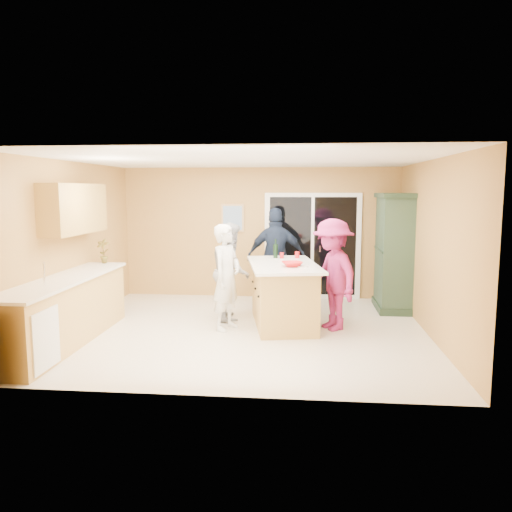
# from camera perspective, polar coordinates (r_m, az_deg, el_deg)

# --- Properties ---
(floor) EXTENTS (5.50, 5.50, 0.00)m
(floor) POSITION_cam_1_polar(r_m,az_deg,el_deg) (7.80, -1.18, -8.49)
(floor) COLOR beige
(floor) RESTS_ON ground
(ceiling) EXTENTS (5.50, 5.00, 0.10)m
(ceiling) POSITION_cam_1_polar(r_m,az_deg,el_deg) (7.51, -1.24, 10.95)
(ceiling) COLOR white
(ceiling) RESTS_ON wall_back
(wall_back) EXTENTS (5.50, 0.10, 2.60)m
(wall_back) POSITION_cam_1_polar(r_m,az_deg,el_deg) (10.02, 0.46, 2.65)
(wall_back) COLOR tan
(wall_back) RESTS_ON ground
(wall_front) EXTENTS (5.50, 0.10, 2.60)m
(wall_front) POSITION_cam_1_polar(r_m,az_deg,el_deg) (5.09, -4.49, -2.12)
(wall_front) COLOR tan
(wall_front) RESTS_ON ground
(wall_left) EXTENTS (0.10, 5.00, 2.60)m
(wall_left) POSITION_cam_1_polar(r_m,az_deg,el_deg) (8.32, -20.37, 1.18)
(wall_left) COLOR tan
(wall_left) RESTS_ON ground
(wall_right) EXTENTS (0.10, 5.00, 2.60)m
(wall_right) POSITION_cam_1_polar(r_m,az_deg,el_deg) (7.72, 19.51, 0.77)
(wall_right) COLOR tan
(wall_right) RESTS_ON ground
(left_cabinet_run) EXTENTS (0.65, 3.05, 1.24)m
(left_cabinet_run) POSITION_cam_1_polar(r_m,az_deg,el_deg) (7.40, -21.50, -6.20)
(left_cabinet_run) COLOR tan
(left_cabinet_run) RESTS_ON floor
(upper_cabinets) EXTENTS (0.35, 1.60, 0.75)m
(upper_cabinets) POSITION_cam_1_polar(r_m,az_deg,el_deg) (8.03, -20.05, 5.10)
(upper_cabinets) COLOR tan
(upper_cabinets) RESTS_ON wall_left
(sliding_door) EXTENTS (1.90, 0.07, 2.10)m
(sliding_door) POSITION_cam_1_polar(r_m,az_deg,el_deg) (9.97, 6.46, 1.14)
(sliding_door) COLOR white
(sliding_door) RESTS_ON floor
(framed_picture) EXTENTS (0.46, 0.04, 0.56)m
(framed_picture) POSITION_cam_1_polar(r_m,az_deg,el_deg) (10.04, -2.69, 4.37)
(framed_picture) COLOR tan
(framed_picture) RESTS_ON wall_back
(kitchen_island) EXTENTS (1.35, 2.05, 1.00)m
(kitchen_island) POSITION_cam_1_polar(r_m,az_deg,el_deg) (8.02, 3.11, -4.59)
(kitchen_island) COLOR tan
(kitchen_island) RESTS_ON floor
(green_hutch) EXTENTS (0.60, 1.14, 2.10)m
(green_hutch) POSITION_cam_1_polar(r_m,az_deg,el_deg) (9.29, 15.46, 0.28)
(green_hutch) COLOR #203323
(green_hutch) RESTS_ON floor
(woman_white) EXTENTS (0.59, 0.70, 1.64)m
(woman_white) POSITION_cam_1_polar(r_m,az_deg,el_deg) (7.71, -3.38, -2.44)
(woman_white) COLOR silver
(woman_white) RESTS_ON floor
(woman_grey) EXTENTS (0.77, 0.90, 1.62)m
(woman_grey) POSITION_cam_1_polar(r_m,az_deg,el_deg) (8.36, -2.91, -1.70)
(woman_grey) COLOR gray
(woman_grey) RESTS_ON floor
(woman_navy) EXTENTS (1.12, 0.57, 1.83)m
(woman_navy) POSITION_cam_1_polar(r_m,az_deg,el_deg) (9.27, 2.33, -0.13)
(woman_navy) COLOR #192238
(woman_navy) RESTS_ON floor
(woman_magenta) EXTENTS (1.09, 1.28, 1.72)m
(woman_magenta) POSITION_cam_1_polar(r_m,az_deg,el_deg) (7.78, 8.72, -2.11)
(woman_magenta) COLOR #93205C
(woman_magenta) RESTS_ON floor
(serving_bowl) EXTENTS (0.39, 0.39, 0.08)m
(serving_bowl) POSITION_cam_1_polar(r_m,az_deg,el_deg) (7.60, 4.16, -0.94)
(serving_bowl) COLOR red
(serving_bowl) RESTS_ON kitchen_island
(tulip_vase) EXTENTS (0.23, 0.17, 0.41)m
(tulip_vase) POSITION_cam_1_polar(r_m,az_deg,el_deg) (8.69, -17.05, 0.54)
(tulip_vase) COLOR #9F2B0F
(tulip_vase) RESTS_ON left_cabinet_run
(tumbler_near) EXTENTS (0.08, 0.08, 0.10)m
(tumbler_near) POSITION_cam_1_polar(r_m,az_deg,el_deg) (8.51, 2.96, 0.07)
(tumbler_near) COLOR red
(tumbler_near) RESTS_ON kitchen_island
(tumbler_far) EXTENTS (0.10, 0.10, 0.11)m
(tumbler_far) POSITION_cam_1_polar(r_m,az_deg,el_deg) (8.55, 4.73, 0.13)
(tumbler_far) COLOR red
(tumbler_far) RESTS_ON kitchen_island
(wine_bottle) EXTENTS (0.08, 0.08, 0.33)m
(wine_bottle) POSITION_cam_1_polar(r_m,az_deg,el_deg) (8.54, 2.25, 0.63)
(wine_bottle) COLOR black
(wine_bottle) RESTS_ON kitchen_island
(white_plate) EXTENTS (0.24, 0.24, 0.01)m
(white_plate) POSITION_cam_1_polar(r_m,az_deg,el_deg) (7.62, 5.21, -1.16)
(white_plate) COLOR white
(white_plate) RESTS_ON kitchen_island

